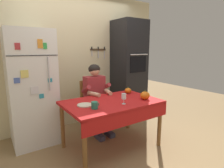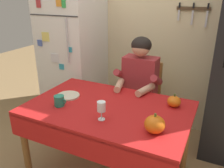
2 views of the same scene
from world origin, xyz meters
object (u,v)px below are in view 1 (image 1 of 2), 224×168
at_px(seated_person, 96,93).
at_px(pumpkin_large, 128,91).
at_px(refrigerator, 32,88).
at_px(wine_glass, 124,97).
at_px(coffee_mug, 95,105).
at_px(wall_oven, 129,70).
at_px(chair_behind_person, 92,103).
at_px(pumpkin_medium, 145,95).
at_px(serving_tray, 85,105).
at_px(dining_table, 112,107).

xyz_separation_m(seated_person, pumpkin_large, (0.45, -0.33, 0.05)).
distance_m(refrigerator, wine_glass, 1.48).
bearing_deg(wine_glass, seated_person, 89.86).
bearing_deg(coffee_mug, refrigerator, 118.68).
distance_m(wall_oven, chair_behind_person, 1.13).
bearing_deg(wine_glass, refrigerator, 132.89).
bearing_deg(pumpkin_medium, refrigerator, 142.98).
bearing_deg(serving_tray, dining_table, -4.95).
relative_size(wall_oven, pumpkin_medium, 14.12).
distance_m(wine_glass, pumpkin_large, 0.66).
bearing_deg(wall_oven, seated_person, -162.14).
xyz_separation_m(wine_glass, pumpkin_medium, (0.42, 0.01, -0.04)).
xyz_separation_m(dining_table, chair_behind_person, (0.06, 0.79, -0.14)).
relative_size(refrigerator, dining_table, 1.29).
bearing_deg(dining_table, wall_oven, 41.31).
bearing_deg(serving_tray, seated_person, 49.02).
height_order(dining_table, pumpkin_large, pumpkin_large).
xyz_separation_m(refrigerator, wall_oven, (2.00, 0.04, 0.15)).
bearing_deg(refrigerator, pumpkin_large, -22.75).
relative_size(seated_person, pumpkin_medium, 8.37).
height_order(wall_oven, chair_behind_person, wall_oven).
relative_size(wall_oven, seated_person, 1.69).
bearing_deg(wall_oven, pumpkin_large, -129.48).
bearing_deg(refrigerator, pumpkin_medium, -37.02).
bearing_deg(seated_person, pumpkin_medium, -62.41).
relative_size(dining_table, seated_person, 1.12).
relative_size(coffee_mug, serving_tray, 0.54).
distance_m(refrigerator, serving_tray, 1.00).
xyz_separation_m(seated_person, wine_glass, (-0.00, -0.81, 0.11)).
distance_m(coffee_mug, wine_glass, 0.45).
relative_size(wall_oven, chair_behind_person, 2.26).
relative_size(chair_behind_person, serving_tray, 4.33).
xyz_separation_m(seated_person, coffee_mug, (-0.44, -0.76, 0.05)).
xyz_separation_m(coffee_mug, pumpkin_large, (0.90, 0.42, 0.00)).
bearing_deg(coffee_mug, serving_tray, 104.44).
distance_m(wall_oven, pumpkin_medium, 1.28).
bearing_deg(seated_person, wine_glass, -90.14).
bearing_deg(refrigerator, serving_tray, -58.52).
bearing_deg(wall_oven, serving_tray, -149.15).
xyz_separation_m(wall_oven, pumpkin_large, (-0.54, -0.65, -0.26)).
distance_m(wall_oven, pumpkin_large, 0.89).
height_order(refrigerator, seated_person, refrigerator).
distance_m(chair_behind_person, serving_tray, 0.93).
bearing_deg(pumpkin_medium, coffee_mug, 177.41).
relative_size(refrigerator, coffee_mug, 15.54).
bearing_deg(seated_person, dining_table, -95.67).
distance_m(coffee_mug, pumpkin_large, 0.99).
height_order(wall_oven, dining_table, wall_oven).
xyz_separation_m(refrigerator, wine_glass, (1.01, -1.09, -0.05)).
bearing_deg(wine_glass, pumpkin_medium, 1.34).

